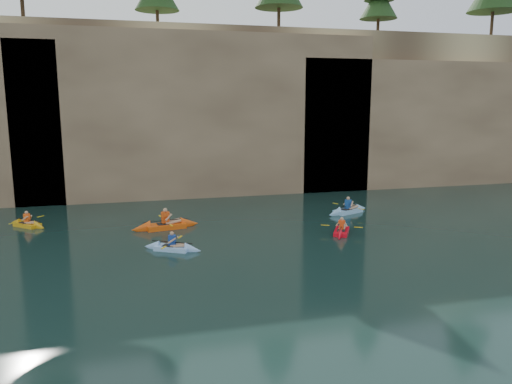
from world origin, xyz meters
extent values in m
plane|color=black|center=(0.00, 0.00, 0.00)|extent=(160.00, 160.00, 0.00)
cube|color=tan|center=(0.00, 30.00, 6.00)|extent=(70.00, 16.00, 12.00)
cube|color=#997C5D|center=(2.00, 22.60, 5.70)|extent=(24.00, 2.40, 11.40)
cube|color=#997C5D|center=(22.00, 22.60, 4.92)|extent=(26.00, 2.40, 9.84)
cube|color=black|center=(-4.00, 21.95, 1.60)|extent=(3.50, 1.00, 3.20)
cube|color=black|center=(10.00, 21.95, 2.25)|extent=(5.00, 1.00, 4.50)
cube|color=#E8510E|center=(-1.38, 13.76, 0.15)|extent=(2.83, 1.31, 0.30)
cone|color=#E8510E|center=(-0.12, 13.99, 0.15)|extent=(1.09, 0.97, 0.81)
cone|color=#E8510E|center=(-2.65, 13.53, 0.15)|extent=(1.09, 0.97, 0.81)
cube|color=black|center=(-1.53, 13.73, 0.27)|extent=(0.63, 0.60, 0.04)
cube|color=#DA4912|center=(-1.38, 13.76, 0.58)|extent=(0.41, 0.30, 0.54)
sphere|color=tan|center=(-1.38, 13.76, 0.98)|extent=(0.23, 0.23, 0.23)
cylinder|color=black|center=(-1.38, 13.76, 0.44)|extent=(2.37, 0.46, 0.04)
cube|color=yellow|center=(-1.58, 14.85, 0.44)|extent=(0.15, 0.43, 0.02)
cube|color=yellow|center=(-1.19, 12.67, 0.44)|extent=(0.15, 0.43, 0.02)
cube|color=#98C5FE|center=(-1.41, 9.83, 0.12)|extent=(2.16, 1.62, 0.24)
cone|color=#98C5FE|center=(-0.55, 9.34, 0.12)|extent=(0.96, 0.93, 0.65)
cone|color=#98C5FE|center=(-2.27, 10.31, 0.12)|extent=(0.96, 0.93, 0.65)
cube|color=black|center=(-1.54, 9.90, 0.21)|extent=(0.68, 0.62, 0.04)
cube|color=navy|center=(-1.41, 9.83, 0.46)|extent=(0.35, 0.31, 0.43)
sphere|color=tan|center=(-1.41, 9.83, 0.77)|extent=(0.18, 0.18, 0.18)
cylinder|color=black|center=(-1.41, 9.83, 0.38)|extent=(1.69, 0.98, 0.04)
cube|color=yellow|center=(-0.99, 10.57, 0.38)|extent=(0.28, 0.40, 0.02)
cube|color=yellow|center=(-1.84, 9.08, 0.38)|extent=(0.28, 0.40, 0.02)
cube|color=red|center=(7.04, 10.57, 0.11)|extent=(1.64, 2.21, 0.23)
cone|color=red|center=(7.54, 11.46, 0.11)|extent=(0.92, 0.98, 0.63)
cone|color=red|center=(6.53, 9.68, 0.11)|extent=(0.92, 0.98, 0.63)
cube|color=black|center=(6.96, 10.44, 0.20)|extent=(0.61, 0.67, 0.04)
cube|color=#F14714|center=(7.04, 10.57, 0.44)|extent=(0.30, 0.34, 0.42)
sphere|color=tan|center=(7.04, 10.57, 0.74)|extent=(0.18, 0.18, 0.18)
cylinder|color=black|center=(7.04, 10.57, 0.37)|extent=(0.95, 1.63, 0.04)
cube|color=yellow|center=(6.32, 10.98, 0.37)|extent=(0.40, 0.28, 0.02)
cube|color=yellow|center=(7.75, 10.16, 0.37)|extent=(0.40, 0.28, 0.02)
cube|color=orange|center=(-8.39, 16.05, 0.12)|extent=(1.92, 1.83, 0.23)
cone|color=orange|center=(-7.70, 15.42, 0.12)|extent=(0.95, 0.95, 0.64)
cone|color=orange|center=(-9.08, 16.68, 0.12)|extent=(0.95, 0.95, 0.64)
cube|color=black|center=(-8.50, 16.15, 0.20)|extent=(0.68, 0.67, 0.04)
cube|color=#FF5915|center=(-8.39, 16.05, 0.45)|extent=(0.34, 0.33, 0.43)
sphere|color=tan|center=(-8.39, 16.05, 0.76)|extent=(0.18, 0.18, 0.18)
cylinder|color=black|center=(-8.39, 16.05, 0.37)|extent=(1.42, 1.30, 0.04)
cube|color=yellow|center=(-7.82, 16.67, 0.37)|extent=(0.34, 0.36, 0.02)
cube|color=yellow|center=(-8.96, 15.43, 0.37)|extent=(0.34, 0.36, 0.02)
cube|color=#8DC1EC|center=(9.33, 14.73, 0.13)|extent=(2.57, 1.69, 0.27)
cone|color=#8DC1EC|center=(10.39, 15.19, 0.13)|extent=(1.09, 1.02, 0.74)
cone|color=#8DC1EC|center=(8.26, 14.27, 0.13)|extent=(1.09, 1.02, 0.74)
cube|color=black|center=(9.19, 14.67, 0.24)|extent=(0.69, 0.64, 0.04)
cube|color=navy|center=(9.33, 14.73, 0.53)|extent=(0.39, 0.33, 0.49)
sphere|color=tan|center=(9.33, 14.73, 0.88)|extent=(0.21, 0.21, 0.21)
cylinder|color=black|center=(9.33, 14.73, 0.41)|extent=(2.02, 0.90, 0.04)
cube|color=yellow|center=(8.93, 15.64, 0.41)|extent=(0.24, 0.42, 0.02)
cube|color=yellow|center=(9.72, 13.82, 0.41)|extent=(0.24, 0.42, 0.02)
camera|label=1|loc=(-3.24, -11.67, 6.51)|focal=35.00mm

